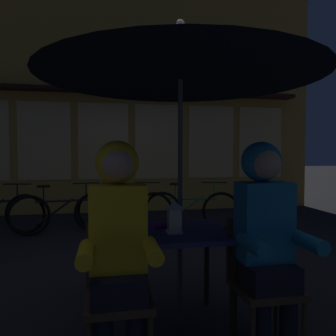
{
  "coord_description": "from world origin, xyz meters",
  "views": [
    {
      "loc": [
        -0.55,
        -2.41,
        1.32
      ],
      "look_at": [
        0.0,
        0.49,
        1.19
      ],
      "focal_mm": 35.11,
      "sensor_mm": 36.0,
      "label": 1
    }
  ],
  "objects_px": {
    "bicycle_third": "(125,210)",
    "patio_umbrella": "(180,54)",
    "book": "(161,225)",
    "chair_left": "(118,286)",
    "person_right_hooded": "(266,225)",
    "person_left_hooded": "(118,232)",
    "cafe_table": "(180,243)",
    "bicycle_second": "(62,213)",
    "lantern": "(174,216)",
    "bicycle_fourth": "(192,210)",
    "chair_right": "(261,276)"
  },
  "relations": [
    {
      "from": "patio_umbrella",
      "to": "chair_right",
      "type": "height_order",
      "value": "patio_umbrella"
    },
    {
      "from": "lantern",
      "to": "book",
      "type": "bearing_deg",
      "value": 104.26
    },
    {
      "from": "lantern",
      "to": "bicycle_third",
      "type": "distance_m",
      "value": 3.42
    },
    {
      "from": "cafe_table",
      "to": "book",
      "type": "height_order",
      "value": "book"
    },
    {
      "from": "bicycle_third",
      "to": "cafe_table",
      "type": "bearing_deg",
      "value": -85.9
    },
    {
      "from": "chair_left",
      "to": "book",
      "type": "relative_size",
      "value": 4.35
    },
    {
      "from": "patio_umbrella",
      "to": "bicycle_third",
      "type": "bearing_deg",
      "value": 94.1
    },
    {
      "from": "chair_left",
      "to": "cafe_table",
      "type": "bearing_deg",
      "value": 37.55
    },
    {
      "from": "bicycle_second",
      "to": "person_left_hooded",
      "type": "bearing_deg",
      "value": -77.75
    },
    {
      "from": "cafe_table",
      "to": "lantern",
      "type": "bearing_deg",
      "value": -126.22
    },
    {
      "from": "chair_left",
      "to": "person_left_hooded",
      "type": "xyz_separation_m",
      "value": [
        -0.0,
        -0.06,
        0.36
      ]
    },
    {
      "from": "lantern",
      "to": "bicycle_second",
      "type": "height_order",
      "value": "lantern"
    },
    {
      "from": "cafe_table",
      "to": "bicycle_second",
      "type": "xyz_separation_m",
      "value": [
        -1.27,
        3.21,
        -0.29
      ]
    },
    {
      "from": "patio_umbrella",
      "to": "person_left_hooded",
      "type": "relative_size",
      "value": 1.65
    },
    {
      "from": "person_right_hooded",
      "to": "person_left_hooded",
      "type": "bearing_deg",
      "value": 180.0
    },
    {
      "from": "chair_right",
      "to": "book",
      "type": "relative_size",
      "value": 4.35
    },
    {
      "from": "patio_umbrella",
      "to": "bicycle_fourth",
      "type": "bearing_deg",
      "value": 73.63
    },
    {
      "from": "cafe_table",
      "to": "chair_right",
      "type": "xyz_separation_m",
      "value": [
        0.48,
        -0.37,
        -0.15
      ]
    },
    {
      "from": "person_left_hooded",
      "to": "bicycle_third",
      "type": "distance_m",
      "value": 3.76
    },
    {
      "from": "lantern",
      "to": "chair_left",
      "type": "distance_m",
      "value": 0.63
    },
    {
      "from": "chair_left",
      "to": "person_left_hooded",
      "type": "bearing_deg",
      "value": -90.0
    },
    {
      "from": "bicycle_second",
      "to": "chair_left",
      "type": "bearing_deg",
      "value": -77.56
    },
    {
      "from": "patio_umbrella",
      "to": "book",
      "type": "relative_size",
      "value": 11.55
    },
    {
      "from": "lantern",
      "to": "chair_left",
      "type": "bearing_deg",
      "value": -145.84
    },
    {
      "from": "lantern",
      "to": "bicycle_second",
      "type": "relative_size",
      "value": 0.14
    },
    {
      "from": "person_right_hooded",
      "to": "lantern",
      "type": "bearing_deg",
      "value": 147.94
    },
    {
      "from": "book",
      "to": "chair_left",
      "type": "bearing_deg",
      "value": -145.32
    },
    {
      "from": "cafe_table",
      "to": "chair_right",
      "type": "bearing_deg",
      "value": -37.55
    },
    {
      "from": "bicycle_second",
      "to": "bicycle_third",
      "type": "xyz_separation_m",
      "value": [
        1.03,
        0.09,
        0.0
      ]
    },
    {
      "from": "person_right_hooded",
      "to": "bicycle_third",
      "type": "xyz_separation_m",
      "value": [
        -0.72,
        3.72,
        -0.5
      ]
    },
    {
      "from": "person_right_hooded",
      "to": "chair_left",
      "type": "bearing_deg",
      "value": 176.61
    },
    {
      "from": "book",
      "to": "bicycle_second",
      "type": "bearing_deg",
      "value": 90.48
    },
    {
      "from": "person_left_hooded",
      "to": "bicycle_second",
      "type": "relative_size",
      "value": 0.84
    },
    {
      "from": "patio_umbrella",
      "to": "chair_left",
      "type": "xyz_separation_m",
      "value": [
        -0.48,
        -0.37,
        -1.57
      ]
    },
    {
      "from": "bicycle_second",
      "to": "bicycle_third",
      "type": "bearing_deg",
      "value": 4.9
    },
    {
      "from": "chair_right",
      "to": "person_right_hooded",
      "type": "bearing_deg",
      "value": -90.0
    },
    {
      "from": "bicycle_second",
      "to": "bicycle_fourth",
      "type": "height_order",
      "value": "same"
    },
    {
      "from": "lantern",
      "to": "book",
      "type": "relative_size",
      "value": 1.16
    },
    {
      "from": "book",
      "to": "bicycle_fourth",
      "type": "bearing_deg",
      "value": 50.74
    },
    {
      "from": "cafe_table",
      "to": "bicycle_fourth",
      "type": "relative_size",
      "value": 0.45
    },
    {
      "from": "person_left_hooded",
      "to": "patio_umbrella",
      "type": "bearing_deg",
      "value": 41.57
    },
    {
      "from": "chair_left",
      "to": "chair_right",
      "type": "distance_m",
      "value": 0.96
    },
    {
      "from": "cafe_table",
      "to": "person_left_hooded",
      "type": "distance_m",
      "value": 0.67
    },
    {
      "from": "patio_umbrella",
      "to": "chair_left",
      "type": "height_order",
      "value": "patio_umbrella"
    },
    {
      "from": "chair_left",
      "to": "lantern",
      "type": "bearing_deg",
      "value": 34.16
    },
    {
      "from": "cafe_table",
      "to": "bicycle_fourth",
      "type": "xyz_separation_m",
      "value": [
        0.91,
        3.09,
        -0.29
      ]
    },
    {
      "from": "chair_left",
      "to": "person_right_hooded",
      "type": "bearing_deg",
      "value": -3.39
    },
    {
      "from": "bicycle_third",
      "to": "patio_umbrella",
      "type": "bearing_deg",
      "value": -85.9
    },
    {
      "from": "patio_umbrella",
      "to": "book",
      "type": "bearing_deg",
      "value": 130.67
    },
    {
      "from": "chair_left",
      "to": "chair_right",
      "type": "bearing_deg",
      "value": 0.0
    }
  ]
}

